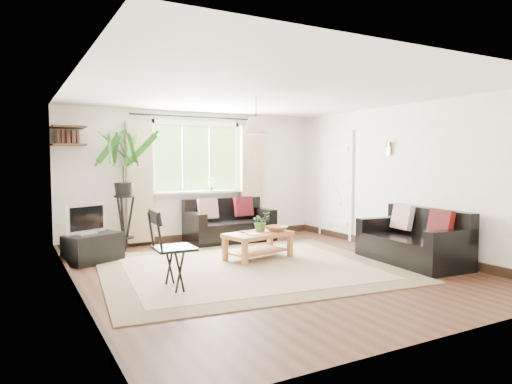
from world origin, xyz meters
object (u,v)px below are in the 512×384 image
palm_stand (124,191)px  sofa_back (230,221)px  tv_stand (93,248)px  sofa_right (412,237)px  coffee_table (258,246)px  folding_chair (174,250)px

palm_stand → sofa_back: bearing=-0.2°
tv_stand → sofa_right: bearing=-55.2°
coffee_table → folding_chair: 1.89m
sofa_back → coffee_table: bearing=-102.2°
palm_stand → folding_chair: bearing=-90.1°
coffee_table → folding_chair: bearing=-150.2°
palm_stand → folding_chair: size_ratio=2.14×
tv_stand → folding_chair: 2.04m
tv_stand → palm_stand: bearing=21.0°
sofa_right → folding_chair: bearing=-90.9°
sofa_back → tv_stand: 2.61m
palm_stand → tv_stand: bearing=-132.9°
sofa_back → palm_stand: 2.02m
coffee_table → palm_stand: (-1.62, 1.65, 0.79)m
sofa_right → sofa_back: bearing=-147.1°
palm_stand → folding_chair: palm_stand is taller
tv_stand → palm_stand: (0.60, 0.65, 0.79)m
sofa_right → tv_stand: sofa_right is taller
sofa_back → folding_chair: size_ratio=1.69×
sofa_back → folding_chair: folding_chair is taller
sofa_back → folding_chair: 3.21m
tv_stand → coffee_table: bearing=-50.3°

